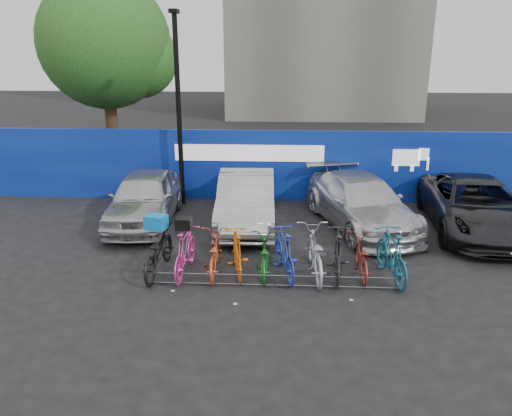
# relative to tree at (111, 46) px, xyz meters

# --- Properties ---
(ground) EXTENTS (100.00, 100.00, 0.00)m
(ground) POSITION_rel_tree_xyz_m (6.77, -10.06, -5.07)
(ground) COLOR black
(ground) RESTS_ON ground
(hoarding) EXTENTS (22.00, 0.18, 2.40)m
(hoarding) POSITION_rel_tree_xyz_m (6.78, -4.06, -3.86)
(hoarding) COLOR navy
(hoarding) RESTS_ON ground
(tree) EXTENTS (5.40, 5.20, 7.80)m
(tree) POSITION_rel_tree_xyz_m (0.00, 0.00, 0.00)
(tree) COLOR #382314
(tree) RESTS_ON ground
(lamppost) EXTENTS (0.25, 0.50, 6.11)m
(lamppost) POSITION_rel_tree_xyz_m (3.57, -4.66, -1.80)
(lamppost) COLOR black
(lamppost) RESTS_ON ground
(bike_rack) EXTENTS (5.60, 0.03, 0.30)m
(bike_rack) POSITION_rel_tree_xyz_m (6.77, -10.66, -4.91)
(bike_rack) COLOR #595B60
(bike_rack) RESTS_ON ground
(car_0) EXTENTS (2.12, 4.64, 1.54)m
(car_0) POSITION_rel_tree_xyz_m (2.82, -6.55, -4.30)
(car_0) COLOR #B3B3B7
(car_0) RESTS_ON ground
(car_1) EXTENTS (1.79, 4.67, 1.52)m
(car_1) POSITION_rel_tree_xyz_m (5.86, -6.60, -4.31)
(car_1) COLOR #A2A1A6
(car_1) RESTS_ON ground
(car_2) EXTENTS (3.36, 5.42, 1.46)m
(car_2) POSITION_rel_tree_xyz_m (9.19, -6.59, -4.34)
(car_2) COLOR silver
(car_2) RESTS_ON ground
(car_3) EXTENTS (2.89, 5.52, 1.48)m
(car_3) POSITION_rel_tree_xyz_m (12.38, -6.78, -4.33)
(car_3) COLOR black
(car_3) RESTS_ON ground
(bike_0) EXTENTS (0.82, 2.09, 1.08)m
(bike_0) POSITION_rel_tree_xyz_m (4.06, -10.04, -4.53)
(bike_0) COLOR black
(bike_0) RESTS_ON ground
(bike_1) EXTENTS (0.64, 1.89, 1.12)m
(bike_1) POSITION_rel_tree_xyz_m (4.70, -10.09, -4.51)
(bike_1) COLOR #D13693
(bike_1) RESTS_ON ground
(bike_2) EXTENTS (0.74, 1.85, 0.96)m
(bike_2) POSITION_rel_tree_xyz_m (5.34, -10.01, -4.59)
(bike_2) COLOR #C04D27
(bike_2) RESTS_ON ground
(bike_3) EXTENTS (0.79, 1.79, 1.04)m
(bike_3) POSITION_rel_tree_xyz_m (5.89, -10.00, -4.55)
(bike_3) COLOR orange
(bike_3) RESTS_ON ground
(bike_4) EXTENTS (0.66, 1.72, 0.90)m
(bike_4) POSITION_rel_tree_xyz_m (6.50, -9.97, -4.62)
(bike_4) COLOR #136D17
(bike_4) RESTS_ON ground
(bike_5) EXTENTS (0.94, 1.95, 1.13)m
(bike_5) POSITION_rel_tree_xyz_m (6.97, -10.06, -4.50)
(bike_5) COLOR #213AA6
(bike_5) RESTS_ON ground
(bike_6) EXTENTS (0.89, 2.15, 1.11)m
(bike_6) POSITION_rel_tree_xyz_m (7.66, -9.97, -4.52)
(bike_6) COLOR #A4A7AB
(bike_6) RESTS_ON ground
(bike_7) EXTENTS (0.67, 1.91, 1.13)m
(bike_7) POSITION_rel_tree_xyz_m (8.18, -10.04, -4.51)
(bike_7) COLOR #232325
(bike_7) RESTS_ON ground
(bike_8) EXTENTS (0.62, 1.74, 0.91)m
(bike_8) POSITION_rel_tree_xyz_m (8.73, -9.92, -4.61)
(bike_8) COLOR maroon
(bike_8) RESTS_ON ground
(bike_9) EXTENTS (0.82, 2.01, 1.17)m
(bike_9) POSITION_rel_tree_xyz_m (9.37, -10.09, -4.48)
(bike_9) COLOR #175C77
(bike_9) RESTS_ON ground
(cargo_crate) EXTENTS (0.54, 0.47, 0.33)m
(cargo_crate) POSITION_rel_tree_xyz_m (4.06, -10.04, -3.83)
(cargo_crate) COLOR #0B74C8
(cargo_crate) RESTS_ON bike_0
(cargo_topcase) EXTENTS (0.35, 0.32, 0.26)m
(cargo_topcase) POSITION_rel_tree_xyz_m (4.70, -10.09, -3.82)
(cargo_topcase) COLOR black
(cargo_topcase) RESTS_ON bike_1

